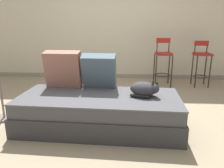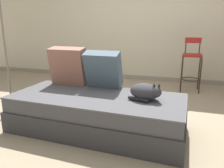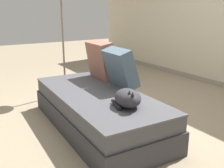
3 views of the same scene
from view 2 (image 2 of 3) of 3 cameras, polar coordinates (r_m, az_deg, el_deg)
ground_plane at (r=2.94m, az=-1.09°, el=-8.38°), size 16.00×16.00×0.00m
wall_back_panel at (r=4.89m, az=7.41°, el=16.34°), size 8.00×0.10×2.60m
wall_baseboard_trim at (r=4.96m, az=6.82°, el=1.73°), size 8.00×0.02×0.09m
couch at (r=2.51m, az=-3.98°, el=-7.40°), size 1.98×0.94×0.41m
throw_pillow_corner at (r=2.91m, az=-11.30°, el=4.63°), size 0.48×0.26×0.49m
throw_pillow_middle at (r=2.70m, az=-2.32°, el=3.84°), size 0.45×0.30×0.47m
cat at (r=2.31m, az=8.77°, el=-1.97°), size 0.37×0.32×0.20m
bar_stool_near_window at (r=4.22m, az=20.06°, el=5.34°), size 0.33×0.33×0.97m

